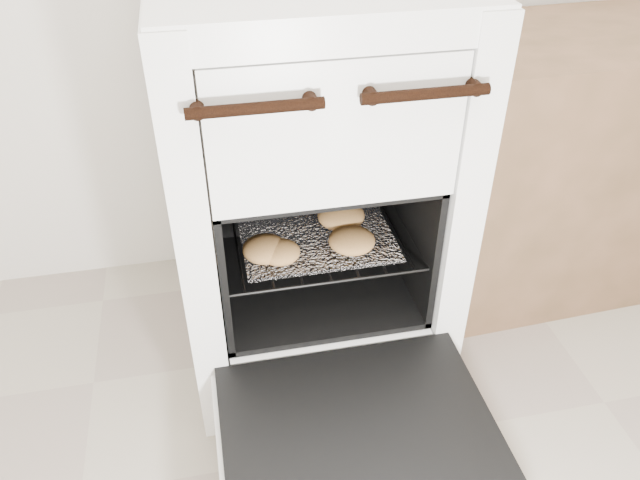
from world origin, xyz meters
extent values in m
cube|color=white|center=(-0.05, 1.15, 0.50)|extent=(0.66, 0.70, 1.01)
cylinder|color=black|center=(-0.20, 0.78, 0.88)|extent=(0.24, 0.02, 0.02)
cylinder|color=black|center=(0.11, 0.78, 0.88)|extent=(0.24, 0.02, 0.02)
cube|color=black|center=(-0.05, 0.58, 0.23)|extent=(0.57, 0.44, 0.03)
cube|color=white|center=(-0.05, 0.58, 0.21)|extent=(0.59, 0.46, 0.02)
cylinder|color=black|center=(-0.28, 1.06, 0.41)|extent=(0.01, 0.46, 0.01)
cylinder|color=black|center=(0.19, 1.06, 0.41)|extent=(0.01, 0.46, 0.01)
cylinder|color=black|center=(-0.05, 0.84, 0.41)|extent=(0.47, 0.01, 0.01)
cylinder|color=black|center=(-0.05, 1.28, 0.41)|extent=(0.47, 0.01, 0.01)
cylinder|color=black|center=(-0.24, 1.06, 0.41)|extent=(0.01, 0.44, 0.01)
cylinder|color=black|center=(-0.18, 1.06, 0.41)|extent=(0.01, 0.44, 0.01)
cylinder|color=black|center=(-0.11, 1.06, 0.41)|extent=(0.01, 0.44, 0.01)
cylinder|color=black|center=(-0.05, 1.06, 0.41)|extent=(0.01, 0.44, 0.01)
cylinder|color=black|center=(0.02, 1.06, 0.41)|extent=(0.01, 0.44, 0.01)
cylinder|color=black|center=(0.09, 1.06, 0.41)|extent=(0.01, 0.44, 0.01)
cylinder|color=black|center=(0.15, 1.06, 0.41)|extent=(0.01, 0.44, 0.01)
cube|color=white|center=(-0.05, 1.04, 0.42)|extent=(0.37, 0.33, 0.01)
ellipsoid|color=tan|center=(-0.18, 0.95, 0.45)|extent=(0.14, 0.14, 0.05)
ellipsoid|color=tan|center=(0.02, 1.05, 0.45)|extent=(0.16, 0.16, 0.06)
ellipsoid|color=tan|center=(-0.15, 0.94, 0.45)|extent=(0.13, 0.13, 0.05)
ellipsoid|color=tan|center=(0.03, 0.95, 0.45)|extent=(0.16, 0.16, 0.05)
cube|color=brown|center=(0.74, 1.28, 0.40)|extent=(0.82, 0.57, 0.79)
camera|label=1|loc=(-0.29, -0.22, 1.32)|focal=35.00mm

